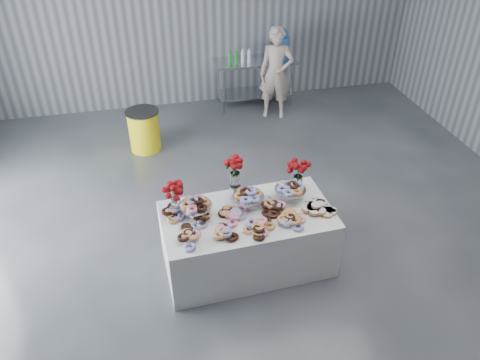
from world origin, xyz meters
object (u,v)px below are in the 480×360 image
object	(u,v)px
water_jug	(282,45)
display_table	(247,239)
prep_table	(255,74)
trash_barrel	(144,130)
person	(276,73)

from	to	relation	value
water_jug	display_table	bearing A→B (deg)	-111.64
prep_table	water_jug	xyz separation A→B (m)	(0.50, -0.00, 0.53)
trash_barrel	water_jug	bearing A→B (deg)	24.54
display_table	person	distance (m)	3.93
water_jug	prep_table	bearing A→B (deg)	180.00
prep_table	trash_barrel	distance (m)	2.49
water_jug	trash_barrel	size ratio (longest dim) A/B	0.81
display_table	water_jug	xyz separation A→B (m)	(1.65, 4.16, 0.77)
person	trash_barrel	xyz separation A→B (m)	(-2.41, -0.70, -0.48)
prep_table	water_jug	distance (m)	0.73
prep_table	trash_barrel	xyz separation A→B (m)	(-2.16, -1.21, -0.27)
display_table	prep_table	bearing A→B (deg)	74.55
display_table	person	bearing A→B (deg)	68.94
trash_barrel	person	bearing A→B (deg)	16.14
display_table	trash_barrel	xyz separation A→B (m)	(-1.01, 2.94, -0.03)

